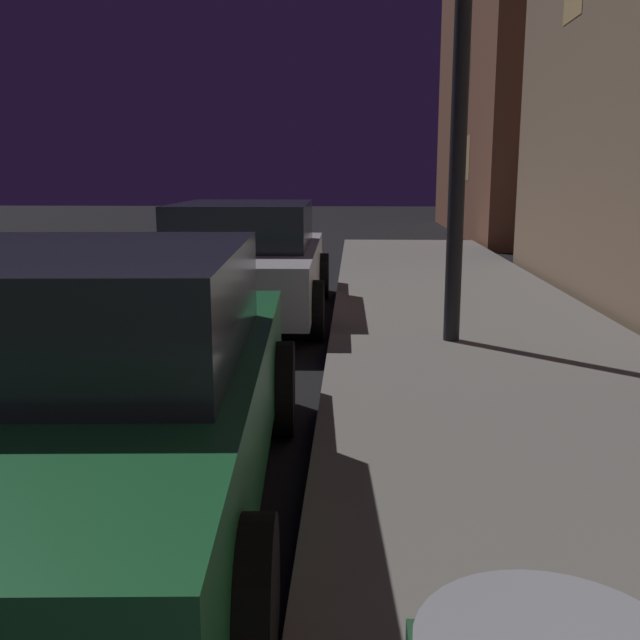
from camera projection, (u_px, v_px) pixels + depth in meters
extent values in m
cube|color=#19592D|center=(78.00, 418.00, 3.67)|extent=(2.13, 4.27, 0.64)
cube|color=#1E2328|center=(74.00, 305.00, 3.60)|extent=(1.78, 2.15, 0.56)
cylinder|color=black|center=(1.00, 390.00, 4.97)|extent=(0.26, 0.67, 0.66)
cylinder|color=black|center=(278.00, 389.00, 4.99)|extent=(0.26, 0.67, 0.66)
cylinder|color=black|center=(243.00, 611.00, 2.46)|extent=(0.26, 0.67, 0.66)
cube|color=#B7B7BF|center=(244.00, 272.00, 9.14)|extent=(1.93, 4.35, 0.64)
cube|color=#1E2328|center=(244.00, 225.00, 9.09)|extent=(1.67, 2.33, 0.56)
cylinder|color=black|center=(193.00, 275.00, 10.53)|extent=(0.23, 0.66, 0.66)
cylinder|color=black|center=(321.00, 276.00, 10.47)|extent=(0.23, 0.66, 0.66)
cylinder|color=black|center=(143.00, 309.00, 7.91)|extent=(0.23, 0.66, 0.66)
cylinder|color=black|center=(314.00, 310.00, 7.85)|extent=(0.23, 0.66, 0.66)
cylinder|color=black|center=(462.00, 49.00, 6.69)|extent=(0.16, 0.16, 5.56)
cube|color=brown|center=(603.00, 52.00, 20.70)|extent=(8.09, 11.02, 10.40)
cube|color=#F2D17F|center=(469.00, 70.00, 19.69)|extent=(0.06, 0.90, 1.20)
cube|color=#F2D17F|center=(468.00, 158.00, 19.69)|extent=(0.06, 0.90, 1.20)
cube|color=#F2D17F|center=(460.00, 15.00, 21.45)|extent=(0.06, 0.90, 1.20)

